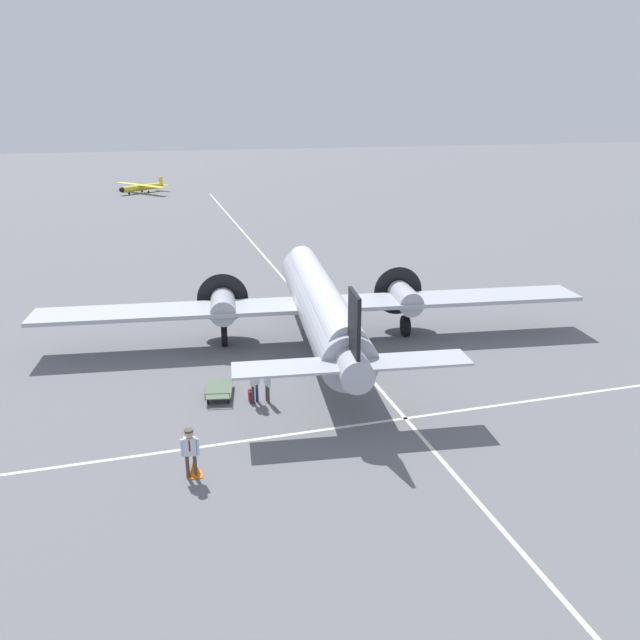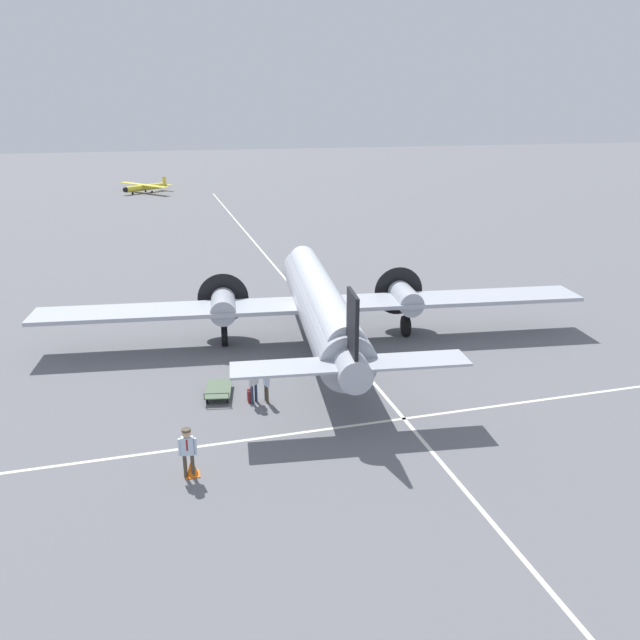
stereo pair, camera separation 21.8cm
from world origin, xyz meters
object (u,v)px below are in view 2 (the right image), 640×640
Objects in this scene: airliner_main at (319,301)px; suitcase_near_door at (250,396)px; light_aircraft_distant at (145,187)px; baggage_cart at (218,389)px; crew_foreground at (188,447)px; traffic_cone at (192,467)px; ramp_agent at (253,379)px; passenger_boarding at (266,380)px.

airliner_main is 7.25m from suitcase_near_door.
baggage_cart is at bearing 55.73° from light_aircraft_distant.
airliner_main is 63.40m from light_aircraft_distant.
crew_foreground is at bearing 175.49° from baggage_cart.
crew_foreground reaches higher than suitcase_near_door.
traffic_cone reaches higher than suitcase_near_door.
light_aircraft_distant reaches higher than ramp_agent.
suitcase_near_door is at bearing 56.69° from light_aircraft_distant.
suitcase_near_door is 68.31m from light_aircraft_distant.
baggage_cart is 0.25× the size of light_aircraft_distant.
passenger_boarding is at bearing 57.23° from light_aircraft_distant.
traffic_cone reaches higher than baggage_cart.
baggage_cart is 67.37m from light_aircraft_distant.
crew_foreground is 0.83m from traffic_cone.
crew_foreground is 5.77m from suitcase_near_door.
traffic_cone is (-4.67, 3.38, -0.70)m from passenger_boarding.
light_aircraft_distant is at bearing 13.08° from baggage_cart.
ramp_agent reaches higher than traffic_cone.
crew_foreground is 3.23× the size of suitcase_near_door.
airliner_main is 16.44× the size of ramp_agent.
ramp_agent reaches higher than suitcase_near_door.
suitcase_near_door is (4.96, -2.81, -0.85)m from crew_foreground.
light_aircraft_distant is 13.71× the size of traffic_cone.
light_aircraft_distant is (73.18, 0.69, -0.31)m from crew_foreground.
ramp_agent is 0.80× the size of baggage_cart.
suitcase_near_door is at bearing 68.20° from passenger_boarding.
ramp_agent is at bearing -31.26° from traffic_cone.
crew_foreground is 1.04× the size of ramp_agent.
passenger_boarding is 5.80m from traffic_cone.
crew_foreground is at bearing 132.23° from traffic_cone.
baggage_cart is (1.10, 1.84, -0.72)m from passenger_boarding.
passenger_boarding reaches higher than traffic_cone.
passenger_boarding is at bearing -116.00° from crew_foreground.
ramp_agent is at bearing -111.47° from crew_foreground.
light_aircraft_distant is (68.36, 3.66, -0.26)m from ramp_agent.
traffic_cone is (-4.73, 2.87, -0.77)m from ramp_agent.
light_aircraft_distant reaches higher than passenger_boarding.
passenger_boarding is 0.95× the size of ramp_agent.
passenger_boarding reaches higher than suitcase_near_door.
traffic_cone is (0.09, -0.10, -0.82)m from crew_foreground.
passenger_boarding is 2.61× the size of traffic_cone.
airliner_main is 12.63m from traffic_cone.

